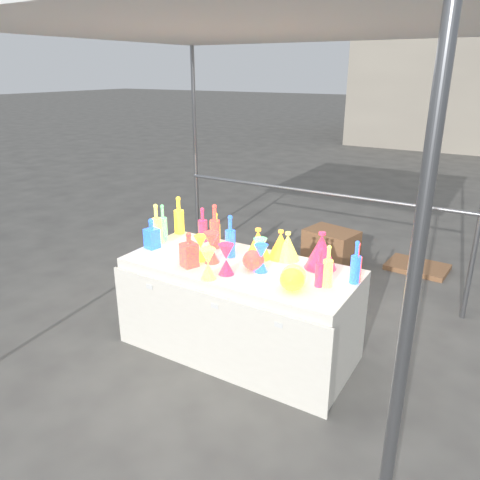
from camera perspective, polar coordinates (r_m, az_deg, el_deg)
The scene contains 31 objects.
ground at distance 3.95m, azimuth 0.00°, elevation -13.05°, with size 80.00×80.00×0.00m, color slate.
canopy_tent at distance 3.32m, azimuth 0.09°, elevation 23.96°, with size 3.15×3.15×2.46m.
display_table at distance 3.75m, azimuth -0.07°, elevation -8.33°, with size 1.84×0.83×0.75m.
cardboard_box_closed at distance 5.56m, azimuth 11.00°, elevation -0.86°, with size 0.56×0.41×0.41m, color #9B6A46.
cardboard_box_flat at distance 5.74m, azimuth 20.80°, elevation -3.09°, with size 0.65×0.47×0.06m, color #9B6A46.
bottle_0 at distance 4.26m, azimuth -7.46°, elevation 3.03°, with size 0.09×0.09×0.34m, color #E34115, non-canonical shape.
bottle_2 at distance 3.87m, azimuth -3.09°, elevation 1.68°, with size 0.08×0.08×0.38m, color orange, non-canonical shape.
bottle_3 at distance 4.04m, azimuth -4.58°, elevation 1.89°, with size 0.08×0.08×0.30m, color #1C30A5, non-canonical shape.
bottle_4 at distance 4.04m, azimuth -10.13°, elevation 1.96°, with size 0.08×0.08×0.35m, color #136C79, non-canonical shape.
bottle_5 at distance 4.09m, azimuth -9.38°, elevation 2.09°, with size 0.07×0.07×0.33m, color #AD228B, non-canonical shape.
bottle_6 at distance 3.96m, azimuth -2.97°, elevation 1.39°, with size 0.07×0.07×0.28m, color #E34115, non-canonical shape.
bottle_7 at distance 3.68m, azimuth -1.20°, elevation 0.48°, with size 0.08×0.08×0.35m, color #1C9A53, non-canonical shape.
decanter_1 at distance 3.54m, azimuth -6.23°, elevation -1.14°, with size 0.11×0.11×0.27m, color orange, non-canonical shape.
decanter_2 at distance 3.95m, azimuth -10.72°, elevation 0.80°, with size 0.10×0.10×0.26m, color #1C9A53, non-canonical shape.
hourglass_0 at distance 3.60m, azimuth -3.50°, elevation -0.91°, with size 0.12×0.12×0.24m, color orange, non-canonical shape.
hourglass_1 at distance 3.39m, azimuth -1.70°, elevation -2.38°, with size 0.12×0.12×0.23m, color #1C30A5, non-canonical shape.
hourglass_2 at distance 3.33m, azimuth -3.92°, elevation -2.91°, with size 0.11×0.11×0.23m, color #136C79, non-canonical shape.
hourglass_3 at distance 3.56m, azimuth 2.47°, elevation -1.42°, with size 0.11×0.11×0.21m, color #AD228B, non-canonical shape.
hourglass_4 at distance 3.65m, azimuth -4.82°, elevation -0.99°, with size 0.10×0.10×0.20m, color #E34115, non-canonical shape.
hourglass_5 at distance 3.44m, azimuth 2.58°, elevation -2.23°, with size 0.11×0.11×0.21m, color #1C9A53, non-canonical shape.
globe_0 at distance 3.19m, azimuth 6.37°, elevation -4.95°, with size 0.17×0.17×0.14m, color #E34115, non-canonical shape.
globe_1 at distance 3.24m, azimuth 6.55°, elevation -4.48°, with size 0.17×0.17×0.14m, color #136C79, non-canonical shape.
globe_2 at distance 3.48m, azimuth 1.66°, elevation -2.59°, with size 0.17×0.17×0.13m, color orange, non-canonical shape.
lampshade_0 at distance 3.69m, azimuth 4.96°, elevation -0.51°, with size 0.19×0.19×0.23m, color #CCE931, non-canonical shape.
lampshade_1 at distance 3.68m, azimuth 2.21°, elevation -0.38°, with size 0.21×0.21×0.25m, color #CCE931, non-canonical shape.
lampshade_2 at distance 3.54m, azimuth 9.87°, elevation -1.23°, with size 0.24×0.24×0.28m, color #1C30A5, non-canonical shape.
lampshade_3 at distance 3.67m, azimuth 5.83°, elevation -0.72°, with size 0.19×0.19×0.23m, color #136C79, non-canonical shape.
bottle_8 at distance 3.33m, azimuth 13.93°, elevation -2.63°, with size 0.07×0.07×0.31m, color #1C9A53, non-canonical shape.
bottle_9 at distance 3.35m, azimuth 14.06°, elevation -2.65°, with size 0.07×0.07×0.30m, color orange, non-canonical shape.
bottle_10 at distance 3.24m, azimuth 9.70°, elevation -3.40°, with size 0.06×0.06×0.27m, color #1C30A5, non-canonical shape.
bottle_11 at distance 3.24m, azimuth 10.68°, elevation -3.14°, with size 0.07×0.07×0.30m, color #136C79, non-canonical shape.
Camera 1 is at (1.71, -2.83, 2.16)m, focal length 35.00 mm.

